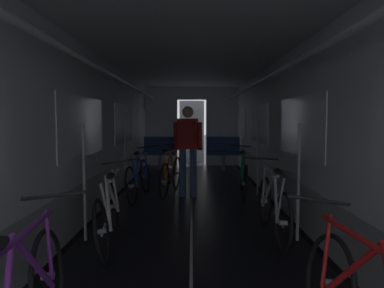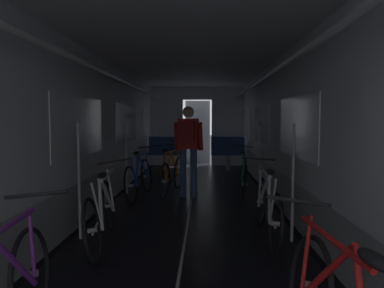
{
  "view_description": "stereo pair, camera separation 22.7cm",
  "coord_description": "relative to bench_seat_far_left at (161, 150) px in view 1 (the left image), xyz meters",
  "views": [
    {
      "loc": [
        0.01,
        -2.09,
        1.45
      ],
      "look_at": [
        0.0,
        4.48,
        0.99
      ],
      "focal_mm": 33.39,
      "sensor_mm": 36.0,
      "label": 1
    },
    {
      "loc": [
        0.23,
        -2.08,
        1.45
      ],
      "look_at": [
        0.0,
        4.48,
        0.99
      ],
      "focal_mm": 33.39,
      "sensor_mm": 36.0,
      "label": 2
    }
  ],
  "objects": [
    {
      "name": "bicycle_white",
      "position": [
        -0.04,
        -6.17,
        -0.19
      ],
      "size": [
        0.44,
        1.69,
        0.96
      ],
      "color": "black",
      "rests_on": "ground"
    },
    {
      "name": "person_cyclist_aisle",
      "position": [
        0.83,
        -3.6,
        0.45
      ],
      "size": [
        0.55,
        0.42,
        1.69
      ],
      "color": "#384C75",
      "rests_on": "ground"
    },
    {
      "name": "bicycle_silver",
      "position": [
        1.89,
        -5.89,
        -0.18
      ],
      "size": [
        0.44,
        1.69,
        0.95
      ],
      "color": "black",
      "rests_on": "ground"
    },
    {
      "name": "bicycle_orange_in_aisle",
      "position": [
        0.5,
        -3.33,
        -0.18
      ],
      "size": [
        0.46,
        1.67,
        0.94
      ],
      "color": "black",
      "rests_on": "ground"
    },
    {
      "name": "train_car_shell",
      "position": [
        0.9,
        -4.47,
        1.13
      ],
      "size": [
        3.14,
        12.34,
        2.57
      ],
      "color": "black",
      "rests_on": "ground"
    },
    {
      "name": "bicycle_blue",
      "position": [
        -0.06,
        -3.75,
        -0.19
      ],
      "size": [
        0.48,
        1.69,
        0.95
      ],
      "color": "black",
      "rests_on": "ground"
    },
    {
      "name": "bench_seat_far_left",
      "position": [
        0.0,
        0.0,
        0.0
      ],
      "size": [
        0.98,
        0.51,
        0.95
      ],
      "color": "gray",
      "rests_on": "ground"
    },
    {
      "name": "bench_seat_far_right",
      "position": [
        1.8,
        0.0,
        0.0
      ],
      "size": [
        0.98,
        0.51,
        0.95
      ],
      "color": "gray",
      "rests_on": "ground"
    },
    {
      "name": "bicycle_green",
      "position": [
        1.87,
        -3.58,
        -0.18
      ],
      "size": [
        0.44,
        1.69,
        0.95
      ],
      "color": "black",
      "rests_on": "ground"
    }
  ]
}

